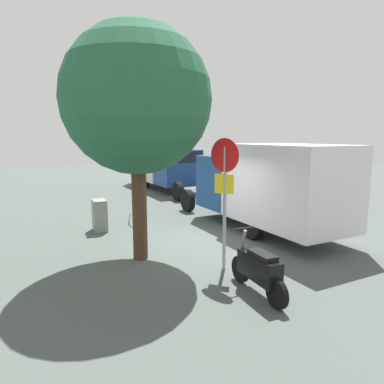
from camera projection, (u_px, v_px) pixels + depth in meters
name	position (u px, v px, depth m)	size (l,w,h in m)	color
ground_plane	(193.00, 244.00, 9.87)	(60.00, 60.00, 0.00)	#474F4B
box_truck_near	(266.00, 183.00, 11.07)	(7.19, 2.52, 2.83)	black
box_truck_far	(163.00, 162.00, 20.30)	(7.78, 2.52, 2.73)	black
motorcycle	(258.00, 269.00, 6.63)	(1.81, 0.55, 1.20)	black
stop_sign	(225.00, 183.00, 7.71)	(0.71, 0.33, 3.02)	#9E9EA3
street_tree	(137.00, 100.00, 8.09)	(3.55, 3.55, 5.69)	#47301E
utility_cabinet	(100.00, 215.00, 11.19)	(0.64, 0.42, 1.02)	gray
bike_rack_hoop	(133.00, 225.00, 11.98)	(0.85, 0.85, 0.05)	#B7B7BC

